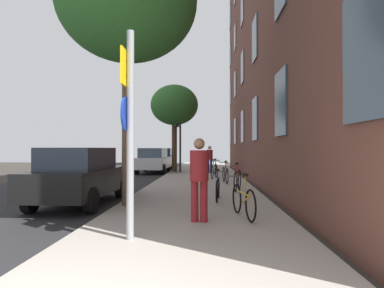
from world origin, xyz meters
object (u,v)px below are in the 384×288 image
Objects in this scene: traffic_light at (179,132)px; bicycle_4 at (214,171)px; bicycle_1 at (218,188)px; tree_far at (174,106)px; car_2 at (162,158)px; bicycle_0 at (243,200)px; car_0 at (81,175)px; pedestrian_0 at (199,174)px; tree_near at (127,3)px; sign_post at (129,122)px; bicycle_5 at (216,168)px; car_1 at (154,160)px; bicycle_3 at (225,174)px; bicycle_2 at (238,179)px; pedestrian_1 at (210,157)px.

traffic_light is 5.44m from bicycle_4.
traffic_light is 2.35× the size of bicycle_1.
bicycle_1 is 7.20m from bicycle_4.
tree_far reaches higher than car_2.
car_0 is (-4.40, 2.18, 0.35)m from bicycle_0.
traffic_light reaches higher than pedestrian_0.
sign_post is at bearing -76.03° from tree_near.
traffic_light is at bearing 137.41° from bicycle_5.
tree_far is 3.28× the size of bicycle_4.
tree_near is 11.95m from bicycle_5.
bicycle_4 is 11.50m from car_2.
pedestrian_0 reaches higher than bicycle_0.
bicycle_0 is 4.92m from car_0.
bicycle_4 is 6.38m from car_1.
sign_post is 3.18m from bicycle_0.
tree_far is 15.20m from bicycle_0.
bicycle_1 is at bearing 21.41° from tree_near.
car_0 is at bearing 120.04° from sign_post.
sign_post is 9.41m from bicycle_3.
car_0 is (-2.33, 4.02, -1.21)m from sign_post.
tree_far is at bearing -75.22° from car_2.
tree_far is 15.37m from pedestrian_0.
car_0 reaches higher than bicycle_5.
pedestrian_0 is at bearing -92.98° from bicycle_5.
bicycle_2 is (2.38, 6.65, -1.55)m from sign_post.
car_0 is at bearing -98.65° from traffic_light.
bicycle_4 is (2.47, -4.81, -3.89)m from tree_far.
car_2 is (-3.52, 20.83, -0.25)m from pedestrian_0.
bicycle_1 is 0.35× the size of car_2.
traffic_light is (-0.51, 15.95, 0.60)m from sign_post.
bicycle_0 is (2.58, -14.10, -2.16)m from traffic_light.
car_1 is at bearing 106.26° from bicycle_0.
traffic_light reaches higher than bicycle_3.
tree_far is at bearing 117.13° from bicycle_4.
bicycle_2 is 7.22m from bicycle_5.
pedestrian_1 is at bearing -24.06° from tree_far.
bicycle_3 reaches higher than bicycle_5.
bicycle_3 is at bearing 77.09° from sign_post.
bicycle_3 is at bearing 48.78° from car_0.
bicycle_0 is 0.37× the size of car_2.
pedestrian_1 is at bearing 103.07° from bicycle_5.
sign_post is 0.77× the size of car_2.
car_2 reaches higher than bicycle_2.
pedestrian_0 is at bearing -153.16° from bicycle_0.
sign_post is 2.02× the size of pedestrian_0.
tree_far is at bearing 101.34° from bicycle_0.
tree_far is 10.84m from bicycle_2.
car_0 is (-3.92, -0.22, 0.37)m from bicycle_1.
bicycle_0 is at bearing -78.66° from tree_far.
bicycle_0 is 1.02× the size of bicycle_3.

